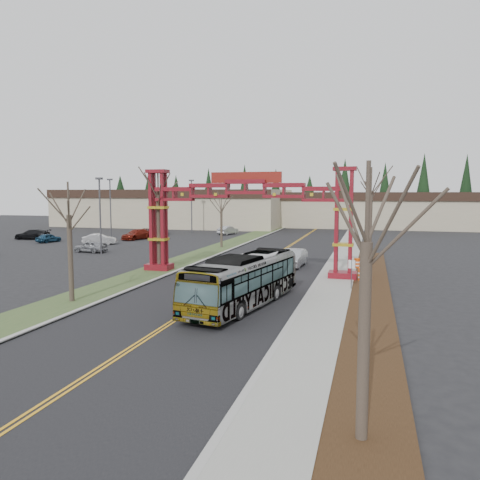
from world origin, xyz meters
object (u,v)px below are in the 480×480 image
(bare_tree_right_near, at_px, (367,244))
(silver_sedan, at_px, (294,258))
(transit_bus, at_px, (244,281))
(light_pole_near, at_px, (100,210))
(parked_car_mid_b, at_px, (49,238))
(parked_car_near_a, at_px, (91,247))
(parked_car_far_c, at_px, (32,234))
(parked_car_far_a, at_px, (228,230))
(light_pole_mid, at_px, (110,203))
(parked_car_far_b, at_px, (161,230))
(bare_tree_median_mid, at_px, (158,197))
(barrel_north, at_px, (357,264))
(barrel_mid, at_px, (362,270))
(retail_building_east, at_px, (371,209))
(bare_tree_right_far, at_px, (371,192))
(retail_building_west, at_px, (175,208))
(street_sign, at_px, (352,269))
(parked_car_near_b, at_px, (99,239))
(light_pole_far, at_px, (192,202))
(gateway_arch, at_px, (246,204))
(parked_car_mid_a, at_px, (137,234))
(bare_tree_median_near, at_px, (69,216))
(bare_tree_median_far, at_px, (221,209))
(barrel_south, at_px, (362,275))

(bare_tree_right_near, bearing_deg, silver_sedan, 102.68)
(transit_bus, distance_m, light_pole_near, 29.56)
(transit_bus, relative_size, parked_car_mid_b, 3.08)
(parked_car_near_a, xyz_separation_m, parked_car_far_c, (-17.11, 10.93, 0.08))
(parked_car_far_a, height_order, light_pole_mid, light_pole_mid)
(silver_sedan, xyz_separation_m, parked_car_far_b, (-26.83, 28.11, -0.15))
(bare_tree_median_mid, relative_size, barrel_north, 9.00)
(barrel_mid, bearing_deg, retail_building_east, 89.50)
(retail_building_east, distance_m, light_pole_near, 60.84)
(parked_car_near_a, height_order, barrel_north, parked_car_near_a)
(bare_tree_right_far, relative_size, light_pole_mid, 1.03)
(retail_building_west, relative_size, street_sign, 21.17)
(parked_car_near_b, relative_size, light_pole_far, 0.48)
(transit_bus, relative_size, barrel_mid, 11.61)
(bare_tree_right_far, height_order, light_pole_near, bare_tree_right_far)
(gateway_arch, distance_m, street_sign, 10.78)
(retail_building_west, bearing_deg, silver_sedan, -55.69)
(retail_building_east, bearing_deg, barrel_mid, -90.50)
(parked_car_mid_a, height_order, light_pole_near, light_pole_near)
(retail_building_west, distance_m, parked_car_far_c, 34.74)
(parked_car_mid_b, relative_size, bare_tree_right_near, 0.47)
(bare_tree_right_near, relative_size, barrel_north, 7.81)
(bare_tree_median_near, bearing_deg, bare_tree_median_far, 90.00)
(street_sign, bearing_deg, retail_building_east, 89.01)
(barrel_south, bearing_deg, light_pole_near, 162.02)
(parked_car_far_c, height_order, bare_tree_median_mid, bare_tree_median_mid)
(parked_car_far_b, xyz_separation_m, bare_tree_median_far, (15.62, -15.47, 4.16))
(bare_tree_median_far, bearing_deg, light_pole_near, -140.63)
(parked_car_far_c, bearing_deg, bare_tree_right_far, 69.95)
(parked_car_mid_a, relative_size, barrel_south, 4.96)
(light_pole_near, distance_m, street_sign, 31.19)
(bare_tree_median_near, height_order, light_pole_far, light_pole_far)
(bare_tree_right_far, distance_m, barrel_north, 7.31)
(bare_tree_median_mid, height_order, barrel_north, bare_tree_median_mid)
(parked_car_mid_b, distance_m, barrel_south, 46.39)
(parked_car_far_a, height_order, parked_car_far_b, parked_car_far_a)
(transit_bus, xyz_separation_m, parked_car_mid_b, (-35.93, 28.17, -0.95))
(retail_building_east, bearing_deg, barrel_north, -91.08)
(parked_car_mid_a, bearing_deg, street_sign, -26.48)
(bare_tree_median_near, bearing_deg, bare_tree_right_near, -34.23)
(parked_car_far_a, distance_m, bare_tree_median_near, 49.01)
(bare_tree_median_far, bearing_deg, barrel_south, -46.80)
(parked_car_near_a, relative_size, parked_car_far_c, 0.76)
(parked_car_far_c, relative_size, light_pole_mid, 0.57)
(retail_building_east, height_order, bare_tree_right_near, bare_tree_right_near)
(bare_tree_median_mid, bearing_deg, parked_car_mid_a, 122.11)
(street_sign, bearing_deg, gateway_arch, 154.29)
(retail_building_west, xyz_separation_m, barrel_mid, (39.48, -51.71, -3.27))
(light_pole_mid, distance_m, street_sign, 49.14)
(light_pole_far, height_order, barrel_mid, light_pole_far)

